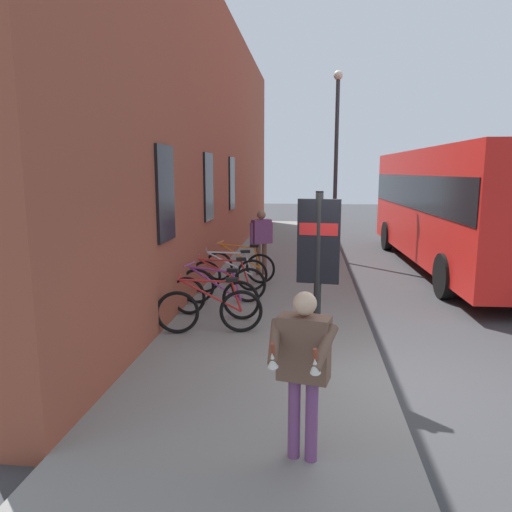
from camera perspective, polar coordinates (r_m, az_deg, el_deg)
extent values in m
plane|color=#38383A|center=(12.40, 15.80, -3.30)|extent=(60.00, 60.00, 0.00)
cube|color=gray|center=(14.19, 3.46, -1.05)|extent=(24.00, 3.50, 0.12)
cube|color=brown|center=(15.18, -4.16, 13.45)|extent=(22.00, 0.60, 7.39)
cube|color=black|center=(8.27, -10.68, 7.26)|extent=(0.90, 0.06, 1.60)
cube|color=black|center=(11.67, -5.65, 8.12)|extent=(0.90, 0.06, 1.60)
cube|color=black|center=(15.11, -2.89, 8.57)|extent=(0.90, 0.06, 1.60)
torus|color=black|center=(8.09, -9.28, -6.59)|extent=(0.18, 0.72, 0.72)
torus|color=black|center=(8.05, -1.77, -6.54)|extent=(0.18, 0.72, 0.72)
cylinder|color=#B21E1E|center=(7.98, -5.39, -4.68)|extent=(0.21, 1.01, 0.58)
cylinder|color=#B21E1E|center=(7.92, -5.96, -2.94)|extent=(0.18, 0.85, 0.09)
cylinder|color=#B21E1E|center=(7.98, -2.32, -4.83)|extent=(0.07, 0.19, 0.51)
cube|color=black|center=(7.91, -2.88, -2.80)|extent=(0.13, 0.21, 0.06)
cylinder|color=#B21E1E|center=(7.93, -9.04, -2.43)|extent=(0.48, 0.11, 0.02)
torus|color=black|center=(9.11, -8.07, -4.66)|extent=(0.20, 0.72, 0.72)
torus|color=black|center=(8.72, -1.81, -5.24)|extent=(0.20, 0.72, 0.72)
cylinder|color=#8C338C|center=(8.83, -4.88, -3.24)|extent=(0.24, 1.00, 0.58)
cylinder|color=#8C338C|center=(8.80, -5.36, -1.62)|extent=(0.20, 0.84, 0.09)
cylinder|color=#8C338C|center=(8.68, -2.28, -3.60)|extent=(0.07, 0.19, 0.51)
cube|color=black|center=(8.65, -2.76, -1.70)|extent=(0.14, 0.22, 0.06)
cylinder|color=#8C338C|center=(8.96, -7.87, -0.98)|extent=(0.48, 0.12, 0.02)
torus|color=black|center=(9.84, -7.00, -3.54)|extent=(0.20, 0.72, 0.72)
torus|color=black|center=(9.86, -0.88, -3.45)|extent=(0.20, 0.72, 0.72)
cylinder|color=#B21E1E|center=(9.77, -3.81, -1.93)|extent=(0.23, 1.00, 0.58)
cylinder|color=#B21E1E|center=(9.72, -4.27, -0.49)|extent=(0.20, 0.84, 0.09)
cylinder|color=#B21E1E|center=(9.80, -1.32, -2.03)|extent=(0.07, 0.19, 0.51)
cube|color=black|center=(9.74, -1.76, -0.37)|extent=(0.14, 0.22, 0.06)
cylinder|color=#B21E1E|center=(9.72, -6.78, -0.10)|extent=(0.48, 0.12, 0.02)
torus|color=black|center=(10.67, -6.06, -2.47)|extent=(0.26, 0.71, 0.72)
torus|color=black|center=(10.79, -0.49, -2.27)|extent=(0.26, 0.71, 0.72)
cylinder|color=silver|center=(10.66, -3.14, -0.92)|extent=(0.32, 0.99, 0.58)
cylinder|color=silver|center=(10.61, -3.55, 0.39)|extent=(0.27, 0.83, 0.09)
cylinder|color=silver|center=(10.72, -0.88, -0.98)|extent=(0.09, 0.19, 0.51)
cube|color=black|center=(10.66, -1.28, 0.54)|extent=(0.15, 0.22, 0.06)
cylinder|color=silver|center=(10.56, -5.85, 0.73)|extent=(0.47, 0.16, 0.02)
torus|color=black|center=(11.80, -4.42, -1.23)|extent=(0.17, 0.72, 0.72)
torus|color=black|center=(11.51, 0.52, -1.49)|extent=(0.17, 0.72, 0.72)
cylinder|color=orange|center=(11.59, -1.87, -0.03)|extent=(0.19, 1.01, 0.58)
cylinder|color=orange|center=(11.57, -2.23, 1.20)|extent=(0.16, 0.85, 0.09)
cylinder|color=orange|center=(11.48, 0.16, -0.25)|extent=(0.06, 0.19, 0.51)
cube|color=black|center=(11.45, -0.20, 1.20)|extent=(0.13, 0.21, 0.06)
cylinder|color=orange|center=(11.69, -4.23, 1.65)|extent=(0.48, 0.09, 0.02)
cylinder|color=black|center=(6.40, 7.29, -3.18)|extent=(0.10, 0.10, 2.40)
cube|color=black|center=(6.30, 7.40, 1.70)|extent=(0.15, 0.56, 1.10)
cube|color=red|center=(6.28, 7.43, 3.19)|extent=(0.16, 0.50, 0.16)
cube|color=red|center=(14.74, 22.46, 5.65)|extent=(10.57, 2.82, 3.00)
cube|color=black|center=(14.72, 22.56, 7.05)|extent=(10.36, 2.86, 0.90)
cylinder|color=black|center=(11.37, 21.37, -2.22)|extent=(1.01, 0.28, 1.00)
cylinder|color=black|center=(18.41, 22.58, 2.14)|extent=(1.01, 0.28, 1.00)
cylinder|color=black|center=(17.82, 15.22, 2.31)|extent=(1.01, 0.28, 1.00)
cylinder|color=brown|center=(12.52, 0.99, -0.33)|extent=(0.12, 0.12, 0.82)
cylinder|color=brown|center=(12.45, 0.28, -0.38)|extent=(0.12, 0.12, 0.82)
cube|color=#723F72|center=(12.37, 0.64, 2.91)|extent=(0.44, 0.53, 0.61)
sphere|color=#8C664C|center=(12.33, 0.64, 4.89)|extent=(0.22, 0.22, 0.22)
cylinder|color=#723F72|center=(12.49, 1.77, 2.79)|extent=(0.10, 0.10, 0.55)
cylinder|color=#723F72|center=(12.27, -0.51, 2.67)|extent=(0.10, 0.10, 0.55)
cylinder|color=#723F72|center=(4.70, 6.57, -18.75)|extent=(0.11, 0.11, 0.79)
cylinder|color=#723F72|center=(4.73, 4.53, -18.49)|extent=(0.11, 0.11, 0.79)
cube|color=brown|center=(4.43, 5.70, -10.76)|extent=(0.33, 0.50, 0.59)
sphere|color=#D8AD8C|center=(4.30, 5.79, -5.60)|extent=(0.21, 0.21, 0.21)
cylinder|color=brown|center=(4.18, 8.10, -10.64)|extent=(0.42, 0.26, 0.33)
cone|color=white|center=(4.06, 7.00, -12.73)|extent=(0.14, 0.12, 0.16)
cylinder|color=brown|center=(4.03, 7.03, -11.42)|extent=(0.07, 0.05, 0.11)
cylinder|color=brown|center=(4.29, 2.22, -10.04)|extent=(0.42, 0.10, 0.33)
cone|color=white|center=(4.15, 1.97, -12.17)|extent=(0.14, 0.12, 0.16)
cylinder|color=brown|center=(4.11, 1.98, -10.88)|extent=(0.07, 0.05, 0.11)
cylinder|color=#333338|center=(15.13, 9.38, 9.89)|extent=(0.12, 0.12, 5.32)
sphere|color=silver|center=(15.39, 9.70, 20.30)|extent=(0.28, 0.28, 0.28)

